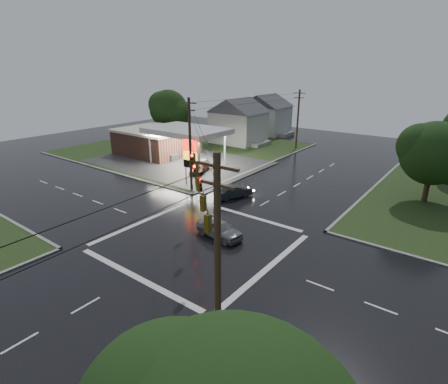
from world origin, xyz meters
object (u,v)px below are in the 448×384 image
Objects in this scene: tree_ne_near at (435,154)px; car_crossing at (219,229)px; pylon_sign at (190,155)px; car_north at (233,192)px; car_pump at (200,169)px; utility_pole_nw at (190,144)px; gas_station at (161,140)px; house_far at (266,114)px; house_near at (239,120)px; utility_pole_se at (218,265)px; tree_nw_behind at (169,109)px; utility_pole_n at (298,119)px.

car_crossing is (-13.22, -20.40, -4.77)m from tree_ne_near.
pylon_sign reaches higher than car_north.
car_north is 10.87m from car_pump.
car_pump is (-2.89, 5.00, -3.37)m from pylon_sign.
utility_pole_nw reaches higher than tree_ne_near.
pylon_sign is at bearing 135.00° from utility_pole_nw.
utility_pole_nw is at bearing -45.00° from pylon_sign.
gas_station reaches higher than car_north.
car_north reaches higher than car_pump.
car_north is (18.15, -37.64, -3.67)m from house_far.
pylon_sign is 39.21m from house_far.
house_far reaches higher than car_north.
pylon_sign is at bearing -79.03° from car_pump.
car_pump is (7.57, -20.50, -3.76)m from house_near.
pylon_sign is at bearing 20.40° from car_north.
house_near is at bearing -34.64° from car_north.
tree_ne_near reaches higher than pylon_sign.
utility_pole_se is (19.00, -19.00, 0.00)m from utility_pole_nw.
utility_pole_se reaches higher than tree_nw_behind.
utility_pole_nw is 26.74m from tree_ne_near.
house_near is at bearing 73.83° from gas_station.
car_crossing is (10.42, -36.40, -4.68)m from utility_pole_n.
car_crossing is at bearing -34.24° from gas_station.
car_north is (30.04, -19.63, -5.45)m from tree_nw_behind.
pylon_sign is at bearing -73.02° from house_far.
tree_nw_behind is 25.67m from car_pump.
car_crossing is 19.95m from car_pump.
car_north is (5.70, -27.64, -4.74)m from utility_pole_n.
utility_pole_se is at bearing -98.38° from tree_ne_near.
pylon_sign is at bearing -31.22° from gas_station.
tree_ne_near is at bearing 27.86° from utility_pole_nw.
house_near is at bearing 113.37° from utility_pole_nw.
utility_pole_nw is 13.98m from car_crossing.
car_north is at bearing -56.22° from house_near.
car_north is (17.15, -25.64, -3.67)m from house_near.
house_near is 37.80m from tree_ne_near.
car_pump is at bearing -166.73° from tree_ne_near.
gas_station is 40.00m from tree_ne_near.
tree_ne_near reaches higher than car_pump.
utility_pole_nw reaches higher than pylon_sign.
tree_ne_near is 2.02× the size of car_north.
tree_ne_near is at bearing -34.10° from utility_pole_n.
utility_pole_se reaches higher than car_north.
pylon_sign is 14.84m from car_crossing.
utility_pole_nw reaches higher than car_crossing.
tree_ne_near is 21.92m from car_north.
house_far is at bearing 118.68° from utility_pole_se.
tree_nw_behind is 48.65m from tree_ne_near.
utility_pole_nw is (16.18, -10.20, 3.17)m from gas_station.
tree_ne_near is 24.77m from car_crossing.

